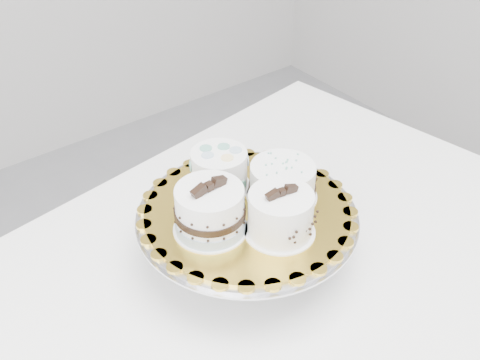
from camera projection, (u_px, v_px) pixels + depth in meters
table at (259, 291)px, 1.13m from camera, size 1.29×0.96×0.75m
cake_stand at (247, 227)px, 1.05m from camera, size 0.38×0.38×0.10m
cake_board at (247, 211)px, 1.03m from camera, size 0.47×0.47×0.01m
cake_swirl at (280, 215)px, 0.96m from camera, size 0.12×0.12×0.09m
cake_banded at (210, 212)px, 0.97m from camera, size 0.12×0.12×0.10m
cake_dots at (219, 170)px, 1.06m from camera, size 0.12×0.12×0.07m
cake_ribbon at (283, 183)px, 1.04m from camera, size 0.13×0.12×0.07m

